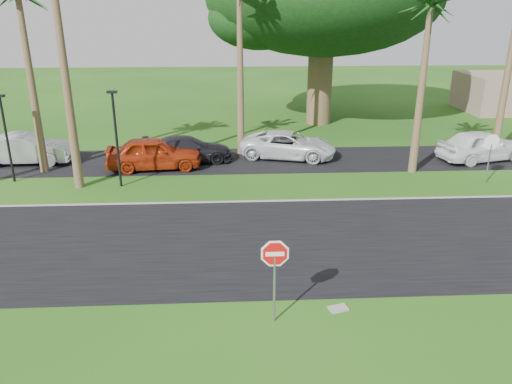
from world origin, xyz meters
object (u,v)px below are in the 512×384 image
object	(u,v)px
car_red	(154,154)
car_pickup	(482,146)
stop_sign_near	(275,264)
car_silver	(26,149)
car_dark	(188,150)
car_minivan	(289,145)
stop_sign_far	(491,149)

from	to	relation	value
car_red	car_pickup	size ratio (longest dim) A/B	0.99
stop_sign_near	car_silver	world-z (taller)	stop_sign_near
stop_sign_near	car_dark	distance (m)	15.82
car_minivan	car_pickup	size ratio (longest dim) A/B	1.06
stop_sign_near	car_silver	size ratio (longest dim) A/B	0.52
car_silver	car_dark	size ratio (longest dim) A/B	1.02
car_red	car_pickup	distance (m)	18.28
car_red	stop_sign_near	bearing A→B (deg)	-165.02
car_silver	car_minivan	size ratio (longest dim) A/B	0.93
car_pickup	stop_sign_near	bearing A→B (deg)	123.97
car_minivan	car_silver	bearing A→B (deg)	106.36
stop_sign_near	car_pickup	size ratio (longest dim) A/B	0.51
car_silver	car_minivan	distance (m)	14.69
stop_sign_far	car_red	world-z (taller)	stop_sign_far
stop_sign_near	car_minivan	world-z (taller)	stop_sign_near
car_minivan	car_pickup	bearing A→B (deg)	-80.93
car_silver	car_pickup	world-z (taller)	car_pickup
stop_sign_far	car_silver	distance (m)	24.41
car_red	car_minivan	world-z (taller)	car_red
car_red	car_pickup	xyz separation A→B (m)	(18.27, 0.59, 0.01)
stop_sign_near	car_pickup	world-z (taller)	stop_sign_near
stop_sign_far	car_pickup	xyz separation A→B (m)	(1.56, 3.80, -0.90)
car_dark	car_pickup	distance (m)	16.60
car_dark	car_pickup	xyz separation A→B (m)	(16.59, -0.58, 0.15)
car_minivan	stop_sign_near	bearing A→B (deg)	-172.99
car_pickup	car_silver	bearing A→B (deg)	73.72
car_minivan	stop_sign_far	bearing A→B (deg)	-102.94
stop_sign_far	car_red	xyz separation A→B (m)	(-16.71, 3.21, -0.92)
car_silver	car_dark	xyz separation A→B (m)	(8.94, -0.17, -0.11)
stop_sign_far	car_silver	size ratio (longest dim) A/B	0.52
car_dark	stop_sign_near	bearing A→B (deg)	-173.77
car_red	car_dark	world-z (taller)	car_red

